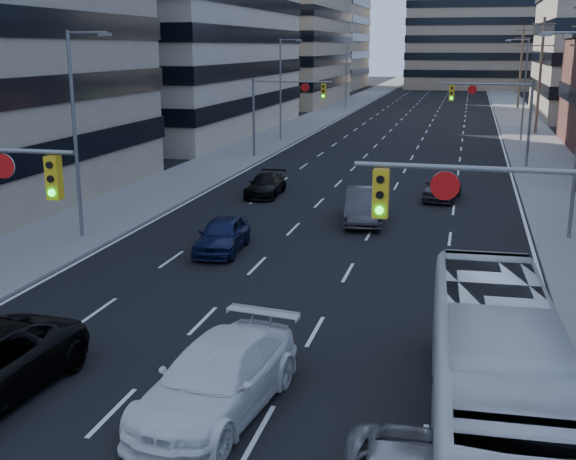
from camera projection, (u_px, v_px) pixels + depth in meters
The scene contains 21 objects.
road_surface at pixel (438, 93), 133.05m from camera, with size 18.00×300.00×0.02m, color black.
sidewalk_left at pixel (376, 91), 135.74m from camera, with size 5.00×300.00×0.15m, color slate.
sidewalk_right at pixel (503, 93), 130.33m from camera, with size 5.00×300.00×0.15m, color slate.
office_left_far at pixel (269, 49), 108.52m from camera, with size 20.00×30.00×16.00m, color gray.
bg_block_left at pixel (303, 38), 146.57m from camera, with size 24.00×24.00×20.00m, color #ADA089.
signal_near_right at pixel (535, 238), 15.56m from camera, with size 6.59×0.33×6.00m.
signal_far_left at pixel (283, 102), 53.90m from camera, with size 6.09×0.33×6.00m.
signal_far_right at pixel (496, 106), 50.29m from camera, with size 6.09×0.33×6.00m.
utility_pole_midblock at pixel (540, 74), 68.60m from camera, with size 2.20×0.28×11.00m.
utility_pole_distant at pixel (521, 66), 96.80m from camera, with size 2.20×0.28×11.00m.
streetlight_left_near at pixel (78, 126), 30.85m from camera, with size 2.03×0.22×9.00m.
streetlight_left_mid at pixel (282, 85), 63.74m from camera, with size 2.03×0.22×9.00m.
streetlight_left_far at pixel (348, 71), 96.64m from camera, with size 2.03×0.22×9.00m.
streetlight_right_near at pixel (576, 126), 30.68m from camera, with size 2.03×0.22×9.00m.
streetlight_right_far at pixel (523, 85), 63.58m from camera, with size 2.03×0.22×9.00m.
white_van at pixel (217, 379), 16.78m from camera, with size 2.35×5.78×1.68m, color silver.
transit_bus at pixel (497, 378), 15.22m from camera, with size 2.60×11.10×3.09m, color silver.
sedan_blue at pixel (222, 235), 30.05m from camera, with size 1.72×4.27×1.45m, color #0E1539.
sedan_grey_center at pixel (364, 206), 35.04m from camera, with size 1.75×5.01×1.65m, color #333235.
sedan_black_far at pixel (266, 185), 41.36m from camera, with size 1.75×4.30×1.25m, color black.
sedan_grey_right at pixel (443, 186), 40.37m from camera, with size 1.75×4.36×1.49m, color #2E2E30.
Camera 1 is at (5.93, -7.88, 8.35)m, focal length 45.00 mm.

